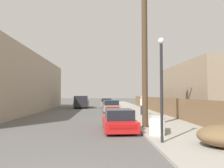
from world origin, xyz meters
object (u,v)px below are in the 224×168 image
(parked_sports_car_red, at_px, (119,121))
(pedestrian, at_px, (142,105))
(discarded_fridge, at_px, (158,125))
(car_parked_far, at_px, (106,103))
(pickup_truck, at_px, (82,102))
(car_parked_mid, at_px, (111,107))
(street_lamp, at_px, (161,81))
(utility_pole, at_px, (145,48))

(parked_sports_car_red, bearing_deg, pedestrian, 68.75)
(discarded_fridge, distance_m, parked_sports_car_red, 2.39)
(car_parked_far, bearing_deg, pickup_truck, -166.64)
(parked_sports_car_red, relative_size, car_parked_mid, 1.00)
(pickup_truck, bearing_deg, discarded_fridge, 103.18)
(car_parked_mid, xyz_separation_m, street_lamp, (1.38, -16.52, 2.00))
(street_lamp, height_order, pedestrian, street_lamp)
(parked_sports_car_red, xyz_separation_m, pickup_truck, (-3.99, 20.82, 0.36))
(car_parked_mid, height_order, pedestrian, pedestrian)
(car_parked_mid, bearing_deg, pickup_truck, 114.41)
(discarded_fridge, bearing_deg, pickup_truck, 122.00)
(car_parked_far, relative_size, street_lamp, 1.05)
(parked_sports_car_red, distance_m, pedestrian, 8.69)
(pickup_truck, relative_size, street_lamp, 1.34)
(discarded_fridge, height_order, pickup_truck, pickup_truck)
(car_parked_far, height_order, street_lamp, street_lamp)
(car_parked_far, distance_m, pedestrian, 13.84)
(car_parked_mid, distance_m, car_parked_far, 8.84)
(utility_pole, height_order, street_lamp, utility_pole)
(utility_pole, relative_size, street_lamp, 2.19)
(street_lamp, bearing_deg, utility_pole, 87.94)
(utility_pole, bearing_deg, street_lamp, -92.06)
(discarded_fridge, bearing_deg, car_parked_mid, 114.32)
(parked_sports_car_red, bearing_deg, pickup_truck, 99.03)
(utility_pole, bearing_deg, car_parked_far, 94.98)
(car_parked_mid, distance_m, utility_pole, 13.13)
(parked_sports_car_red, bearing_deg, utility_pole, 15.40)
(discarded_fridge, xyz_separation_m, parked_sports_car_red, (-1.89, 1.46, 0.05))
(street_lamp, bearing_deg, discarded_fridge, 79.82)
(car_parked_far, distance_m, utility_pole, 21.66)
(pickup_truck, xyz_separation_m, pedestrian, (6.88, -12.65, 0.14))
(pickup_truck, height_order, street_lamp, street_lamp)
(parked_sports_car_red, bearing_deg, discarded_fridge, -39.44)
(parked_sports_car_red, distance_m, car_parked_mid, 12.83)
(car_parked_mid, bearing_deg, parked_sports_car_red, -93.23)
(discarded_fridge, height_order, utility_pole, utility_pole)
(discarded_fridge, distance_m, street_lamp, 3.11)
(utility_pole, relative_size, pedestrian, 5.18)
(pedestrian, bearing_deg, utility_pole, -99.21)
(car_parked_mid, height_order, pickup_truck, pickup_truck)
(pickup_truck, bearing_deg, car_parked_far, -169.08)
(car_parked_mid, height_order, utility_pole, utility_pole)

